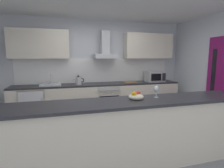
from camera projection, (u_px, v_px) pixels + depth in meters
The scene contains 16 objects.
ground at pixel (117, 143), 3.35m from camera, with size 5.99×4.83×0.02m, color gray.
wall_back at pixel (97, 68), 5.04m from camera, with size 5.99×0.12×2.60m, color silver.
backsplash_tile at pixel (97, 70), 4.99m from camera, with size 4.24×0.02×0.66m, color white.
counter_back at pixel (100, 100), 4.80m from camera, with size 4.39×0.60×0.90m.
counter_island at pixel (136, 133), 2.60m from camera, with size 3.62×0.64×0.98m.
upper_cabinets at pixel (98, 45), 4.74m from camera, with size 4.33×0.32×0.70m.
side_door at pixel (222, 83), 3.97m from camera, with size 0.08×0.85×2.05m.
oven at pixel (107, 99), 4.83m from camera, with size 0.60×0.62×0.80m.
refrigerator at pixel (34, 106), 4.34m from camera, with size 0.58×0.60×0.85m.
microwave at pixel (155, 76), 5.09m from camera, with size 0.50×0.38×0.30m.
sink at pixel (51, 84), 4.39m from camera, with size 0.50×0.40×0.26m.
kettle at pixel (78, 81), 4.52m from camera, with size 0.29×0.15×0.24m.
range_hood at pixel (105, 50), 4.76m from camera, with size 0.62×0.45×0.72m.
wine_glass at pixel (156, 89), 2.69m from camera, with size 0.08×0.08×0.18m.
fruit_bowl at pixel (136, 96), 2.58m from camera, with size 0.22×0.22×0.13m.
chopping_board at pixel (130, 82), 4.91m from camera, with size 0.34×0.22×0.02m, color #9E7247.
Camera 1 is at (-0.94, -3.01, 1.57)m, focal length 28.58 mm.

